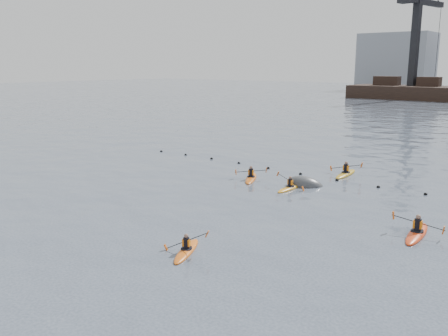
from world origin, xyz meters
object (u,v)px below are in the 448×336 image
at_px(kayaker_0, 186,250).
at_px(mooring_buoy, 305,186).
at_px(kayaker_2, 251,178).
at_px(kayaker_5, 346,173).
at_px(kayaker_3, 290,187).
at_px(kayaker_4, 417,233).

height_order(kayaker_0, mooring_buoy, kayaker_0).
relative_size(kayaker_0, mooring_buoy, 1.17).
distance_m(kayaker_2, kayaker_5, 7.25).
bearing_deg(kayaker_3, kayaker_2, 169.95).
bearing_deg(kayaker_3, kayaker_0, -81.26).
height_order(kayaker_2, kayaker_4, kayaker_4).
bearing_deg(kayaker_3, kayaker_4, -22.79).
bearing_deg(kayaker_5, kayaker_4, -55.21).
bearing_deg(kayaker_3, kayaker_5, 78.47).
relative_size(kayaker_2, mooring_buoy, 1.33).
bearing_deg(kayaker_5, kayaker_0, -91.96).
relative_size(kayaker_4, kayaker_5, 1.00).
distance_m(kayaker_0, kayaker_3, 12.39).
height_order(kayaker_0, kayaker_4, kayaker_0).
height_order(kayaker_0, kayaker_5, kayaker_5).
xyz_separation_m(kayaker_3, kayaker_5, (1.13, 6.08, 0.02)).
distance_m(kayaker_2, mooring_buoy, 4.06).
height_order(kayaker_3, mooring_buoy, kayaker_3).
xyz_separation_m(kayaker_3, mooring_buoy, (0.39, 1.36, -0.09)).
height_order(kayaker_4, mooring_buoy, kayaker_4).
bearing_deg(kayaker_4, mooring_buoy, -35.38).
height_order(kayaker_2, kayaker_3, kayaker_3).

